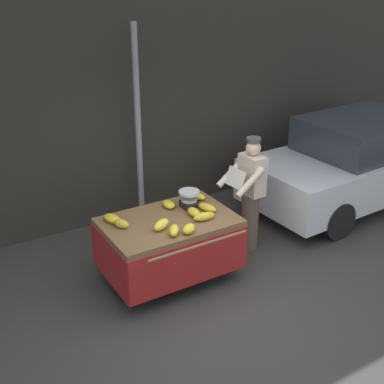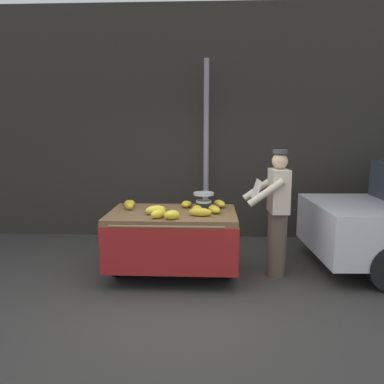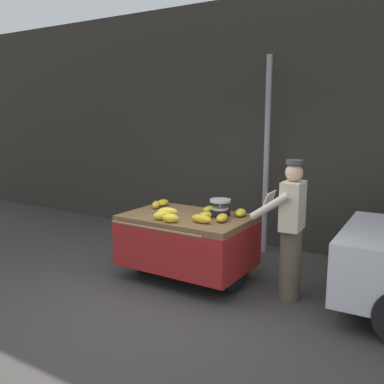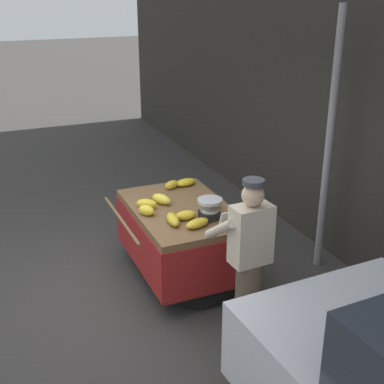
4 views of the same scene
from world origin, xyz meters
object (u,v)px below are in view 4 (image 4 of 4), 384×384
banana_cart (182,226)px  banana_bunch_5 (147,204)px  banana_bunch_1 (186,182)px  banana_bunch_2 (161,199)px  banana_bunch_4 (147,210)px  vendor_person (249,262)px  weighing_scale (210,209)px  banana_bunch_9 (232,220)px  street_pole (329,145)px  banana_bunch_0 (186,215)px  banana_bunch_7 (172,185)px  banana_bunch_8 (173,219)px  banana_bunch_6 (211,205)px  banana_bunch_3 (197,223)px

banana_cart → banana_bunch_5: bearing=-109.9°
banana_bunch_1 → banana_bunch_2: (0.44, -0.49, 0.01)m
banana_bunch_4 → vendor_person: 1.47m
weighing_scale → vendor_person: vendor_person is taller
banana_bunch_9 → street_pole: bearing=98.7°
banana_bunch_0 → banana_bunch_7: bearing=168.3°
banana_bunch_0 → banana_bunch_5: (-0.46, -0.30, 0.01)m
banana_cart → banana_bunch_8: bearing=-33.7°
street_pole → banana_bunch_8: size_ratio=10.61×
banana_bunch_4 → banana_bunch_9: banana_bunch_4 is taller
banana_cart → banana_bunch_6: (0.17, 0.31, 0.28)m
banana_bunch_0 → banana_bunch_9: 0.52m
banana_bunch_0 → vendor_person: 1.09m
banana_bunch_2 → banana_bunch_3: size_ratio=0.94×
banana_bunch_2 → vendor_person: size_ratio=0.16×
banana_bunch_2 → banana_bunch_6: size_ratio=1.22×
weighing_scale → banana_bunch_1: 1.06m
banana_bunch_6 → vendor_person: size_ratio=0.13×
banana_bunch_4 → banana_bunch_5: (-0.17, 0.06, 0.00)m
banana_bunch_1 → banana_bunch_5: 0.86m
street_pole → weighing_scale: size_ratio=11.22×
banana_bunch_1 → vendor_person: 2.04m
weighing_scale → vendor_person: bearing=-2.8°
banana_bunch_8 → banana_bunch_2: bearing=172.5°
banana_cart → banana_bunch_1: 0.77m
banana_bunch_0 → banana_bunch_3: bearing=9.5°
banana_cart → banana_bunch_7: (-0.60, 0.11, 0.29)m
banana_bunch_4 → banana_bunch_6: 0.75m
banana_bunch_2 → vendor_person: vendor_person is taller
banana_bunch_3 → banana_bunch_9: 0.39m
banana_bunch_6 → banana_bunch_9: 0.46m
vendor_person → banana_bunch_2: bearing=-169.3°
banana_bunch_7 → banana_bunch_8: 1.04m
banana_bunch_6 → banana_bunch_7: size_ratio=1.03×
street_pole → banana_bunch_2: (-0.62, -1.87, -0.61)m
banana_bunch_2 → banana_bunch_8: bearing=-7.5°
street_pole → banana_bunch_6: (-0.25, -1.39, -0.63)m
street_pole → banana_cart: street_pole is taller
weighing_scale → banana_bunch_6: 0.28m
banana_bunch_9 → vendor_person: (0.76, -0.21, -0.07)m
banana_bunch_4 → banana_bunch_3: bearing=37.5°
street_pole → banana_bunch_7: (-1.02, -1.58, -0.62)m
street_pole → vendor_person: 1.97m
weighing_scale → banana_bunch_7: (-1.01, -0.06, -0.06)m
vendor_person → banana_bunch_4: bearing=-157.4°
banana_bunch_9 → banana_bunch_7: bearing=-169.6°
banana_bunch_3 → banana_bunch_5: size_ratio=1.18×
banana_bunch_9 → vendor_person: size_ratio=0.16×
banana_bunch_7 → banana_bunch_8: banana_bunch_7 is taller
banana_bunch_7 → banana_bunch_5: bearing=-46.6°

